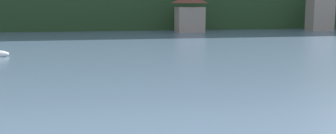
# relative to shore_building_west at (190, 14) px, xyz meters

# --- Properties ---
(shore_building_west) EXTENTS (5.39, 5.22, 7.38)m
(shore_building_west) POSITION_rel_shore_building_west_xyz_m (0.00, 0.00, 0.00)
(shore_building_west) COLOR gray
(shore_building_west) RESTS_ON ground_plane
(shore_building_westcentral) EXTENTS (4.90, 3.75, 9.01)m
(shore_building_westcentral) POSITION_rel_shore_building_west_xyz_m (27.50, -0.70, 0.78)
(shore_building_westcentral) COLOR gray
(shore_building_westcentral) RESTS_ON ground_plane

